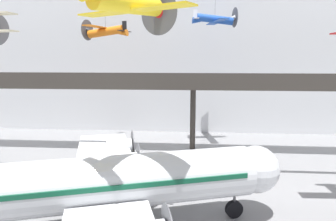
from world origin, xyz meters
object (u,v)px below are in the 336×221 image
object	(u,v)px
suspended_plane_blue_trainer	(215,19)
suspended_plane_orange_highwing	(106,31)
suspended_plane_yellow_lowwing	(128,4)
airliner_silver_main	(93,185)

from	to	relation	value
suspended_plane_blue_trainer	suspended_plane_orange_highwing	xyz separation A→B (m)	(-13.94, -1.76, -1.53)
suspended_plane_yellow_lowwing	suspended_plane_orange_highwing	xyz separation A→B (m)	(-7.37, 20.97, 0.33)
airliner_silver_main	suspended_plane_blue_trainer	world-z (taller)	suspended_plane_blue_trainer
airliner_silver_main	suspended_plane_orange_highwing	size ratio (longest dim) A/B	3.86
suspended_plane_orange_highwing	suspended_plane_yellow_lowwing	bearing A→B (deg)	124.87
airliner_silver_main	suspended_plane_blue_trainer	distance (m)	27.64
airliner_silver_main	suspended_plane_blue_trainer	bearing A→B (deg)	50.44
suspended_plane_blue_trainer	suspended_plane_yellow_lowwing	distance (m)	23.74
suspended_plane_yellow_lowwing	suspended_plane_orange_highwing	size ratio (longest dim) A/B	1.10
suspended_plane_blue_trainer	suspended_plane_yellow_lowwing	size ratio (longest dim) A/B	0.82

